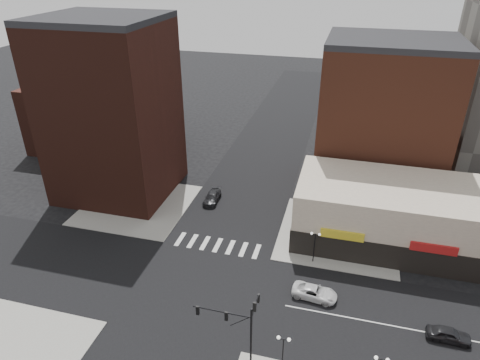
% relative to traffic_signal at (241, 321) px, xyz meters
% --- Properties ---
extents(ground, '(240.00, 240.00, 0.00)m').
position_rel_traffic_signal_xyz_m(ground, '(-7.24, 7.83, -4.96)').
color(ground, black).
rests_on(ground, ground).
extents(road_ew, '(200.00, 14.00, 0.02)m').
position_rel_traffic_signal_xyz_m(road_ew, '(-7.24, 7.83, -4.95)').
color(road_ew, black).
rests_on(road_ew, ground).
extents(road_ns, '(14.00, 200.00, 0.02)m').
position_rel_traffic_signal_xyz_m(road_ns, '(-7.24, 7.83, -4.95)').
color(road_ns, black).
rests_on(road_ns, ground).
extents(sidewalk_nw, '(15.00, 15.00, 0.12)m').
position_rel_traffic_signal_xyz_m(sidewalk_nw, '(-21.74, 22.33, -4.90)').
color(sidewalk_nw, gray).
rests_on(sidewalk_nw, ground).
extents(sidewalk_ne, '(15.00, 15.00, 0.12)m').
position_rel_traffic_signal_xyz_m(sidewalk_ne, '(7.26, 22.33, -4.90)').
color(sidewalk_ne, gray).
rests_on(sidewalk_ne, ground).
extents(building_nw, '(16.00, 15.00, 25.00)m').
position_rel_traffic_signal_xyz_m(building_nw, '(-26.24, 26.33, 7.54)').
color(building_nw, '#3B1A12').
rests_on(building_nw, ground).
extents(building_nw_low, '(20.00, 18.00, 12.00)m').
position_rel_traffic_signal_xyz_m(building_nw_low, '(-39.24, 41.83, 1.04)').
color(building_nw_low, '#3B1A12').
rests_on(building_nw_low, ground).
extents(building_ne_midrise, '(18.00, 15.00, 22.00)m').
position_rel_traffic_signal_xyz_m(building_ne_midrise, '(11.76, 37.33, 6.04)').
color(building_ne_midrise, brown).
rests_on(building_ne_midrise, ground).
extents(building_ne_row, '(24.20, 12.20, 8.00)m').
position_rel_traffic_signal_xyz_m(building_ne_row, '(13.76, 22.83, -1.66)').
color(building_ne_row, beige).
rests_on(building_ne_row, ground).
extents(traffic_signal, '(5.59, 3.09, 7.77)m').
position_rel_traffic_signal_xyz_m(traffic_signal, '(0.00, 0.00, 0.00)').
color(traffic_signal, black).
rests_on(traffic_signal, ground).
extents(street_lamp_se_a, '(1.22, 0.32, 4.16)m').
position_rel_traffic_signal_xyz_m(street_lamp_se_a, '(3.76, -0.17, -1.67)').
color(street_lamp_se_a, black).
rests_on(street_lamp_se_a, sidewalk_se).
extents(street_lamp_ne, '(1.22, 0.32, 4.16)m').
position_rel_traffic_signal_xyz_m(street_lamp_ne, '(4.76, 15.83, -1.67)').
color(street_lamp_ne, black).
rests_on(street_lamp_ne, sidewalk_ne).
extents(white_suv, '(5.02, 2.67, 1.34)m').
position_rel_traffic_signal_xyz_m(white_suv, '(5.58, 9.88, -4.29)').
color(white_suv, silver).
rests_on(white_suv, ground).
extents(dark_sedan_east, '(4.12, 1.72, 1.39)m').
position_rel_traffic_signal_xyz_m(dark_sedan_east, '(18.63, 7.40, -4.27)').
color(dark_sedan_east, black).
rests_on(dark_sedan_east, ground).
extents(dark_sedan_north, '(2.10, 4.81, 1.38)m').
position_rel_traffic_signal_xyz_m(dark_sedan_north, '(-11.37, 26.17, -4.27)').
color(dark_sedan_north, black).
rests_on(dark_sedan_north, ground).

